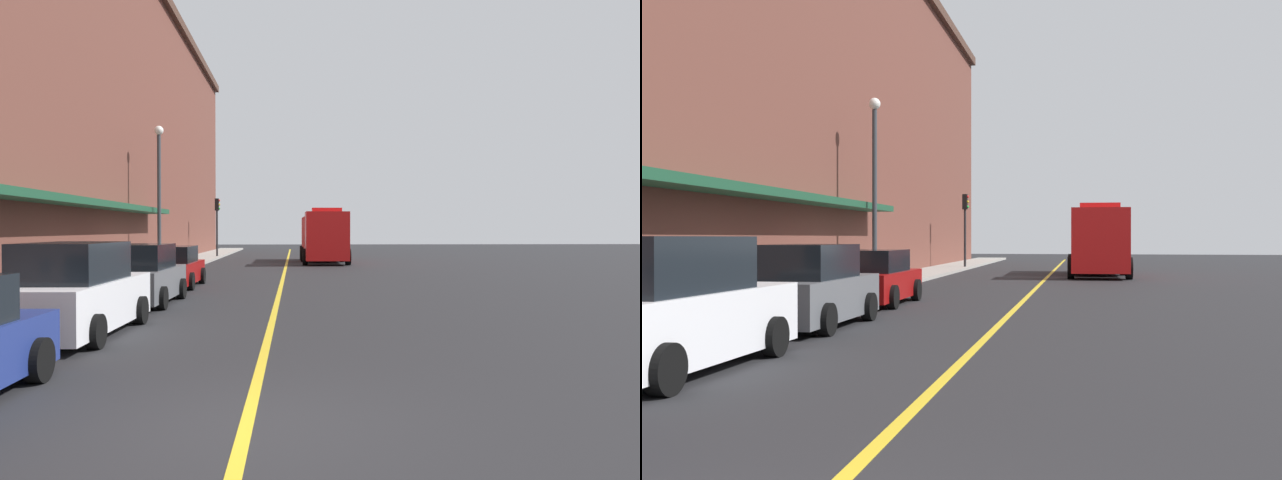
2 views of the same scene
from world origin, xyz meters
TOP-DOWN VIEW (x-y plane):
  - ground_plane at (0.00, 25.00)m, footprint 112.00×112.00m
  - sidewalk_left at (-6.20, 25.00)m, footprint 2.40×70.00m
  - lane_center_stripe at (0.00, 25.00)m, footprint 0.16×70.00m
  - brick_building_left at (-13.68, 24.00)m, footprint 13.74×64.00m
  - parked_car_1 at (-3.90, 6.04)m, footprint 2.05×4.84m
  - parked_car_2 at (-3.89, 11.35)m, footprint 2.01×4.34m
  - parked_car_3 at (-4.03, 16.74)m, footprint 1.96×4.35m
  - fire_truck at (2.37, 33.70)m, footprint 3.03×8.89m
  - parking_meter_2 at (-5.35, 8.40)m, footprint 0.14×0.18m
  - street_lamp_left at (-5.95, 23.30)m, footprint 0.44×0.44m
  - traffic_light_near at (-5.29, 40.12)m, footprint 0.38×0.36m

SIDE VIEW (x-z plane):
  - ground_plane at x=0.00m, z-range 0.00..0.00m
  - lane_center_stripe at x=0.00m, z-range 0.00..0.01m
  - sidewalk_left at x=-6.20m, z-range 0.00..0.15m
  - parked_car_3 at x=-4.03m, z-range -0.04..1.50m
  - parked_car_2 at x=-3.89m, z-range -0.06..1.68m
  - parked_car_1 at x=-3.90m, z-range -0.07..1.83m
  - parking_meter_2 at x=-5.35m, z-range 0.39..1.72m
  - fire_truck at x=2.37m, z-range -0.08..3.36m
  - traffic_light_near at x=-5.29m, z-range 1.01..5.31m
  - street_lamp_left at x=-5.95m, z-range 0.93..7.87m
  - brick_building_left at x=-13.68m, z-range 0.01..16.38m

